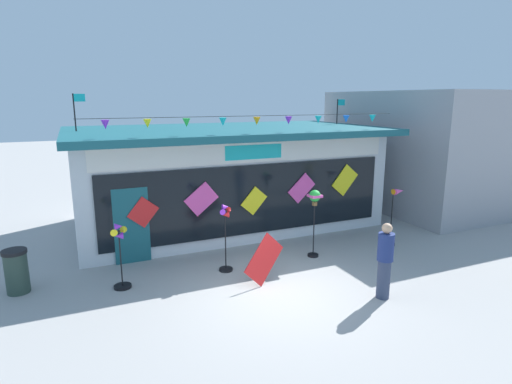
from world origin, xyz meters
The scene contains 10 objects.
ground_plane centered at (0.00, 0.00, 0.00)m, with size 80.00×80.00×0.00m, color #9E9B99.
kite_shop_building centered at (0.75, 5.59, 1.67)m, with size 9.95×5.80×4.37m.
wind_spinner_far_left centered at (-3.14, 1.60, 0.88)m, with size 0.39×0.39×1.55m.
wind_spinner_left centered at (-0.65, 1.58, 1.01)m, with size 0.34×0.34×1.73m.
wind_spinner_center_left centered at (1.87, 1.56, 1.47)m, with size 0.32×0.32×1.86m.
wind_spinner_center_right centered at (4.54, 1.43, 1.16)m, with size 0.56×0.30×1.70m.
person_near_camera centered at (1.97, -1.14, 0.86)m, with size 0.34×0.34×1.68m.
trash_bin centered at (-5.28, 2.32, 0.50)m, with size 0.52×0.52×0.99m.
display_kite_on_ground centered at (-0.07, 0.58, 0.58)m, with size 0.60×0.03×1.09m, color red.
neighbour_building centered at (10.30, 4.97, 2.25)m, with size 7.59×6.93×4.50m, color #99999E.
Camera 1 is at (-3.89, -7.68, 4.21)m, focal length 29.30 mm.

